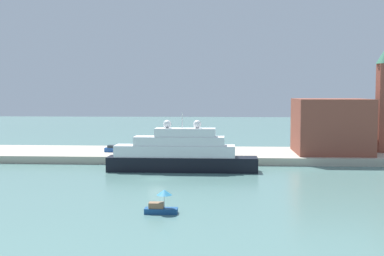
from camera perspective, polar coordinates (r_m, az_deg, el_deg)
ground at (r=83.74m, az=-3.96°, el=-5.69°), size 400.00×400.00×0.00m
quay_dock at (r=109.25m, az=-2.17°, el=-2.98°), size 110.00×20.14×1.50m
large_yacht at (r=91.45m, az=-1.35°, el=-2.90°), size 26.66×4.44×10.45m
small_motorboat at (r=60.63m, az=-3.44°, el=-8.43°), size 3.85×1.81×2.81m
harbor_building at (r=109.44m, az=15.17°, el=0.22°), size 14.59×14.82×11.17m
parked_car at (r=109.20m, az=-8.60°, el=-2.31°), size 4.12×1.73×1.41m
person_figure at (r=106.57m, az=-6.08°, el=-2.34°), size 0.36×0.36×1.74m
mooring_bollard at (r=100.57m, az=-3.00°, el=-2.91°), size 0.45×0.45×0.89m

